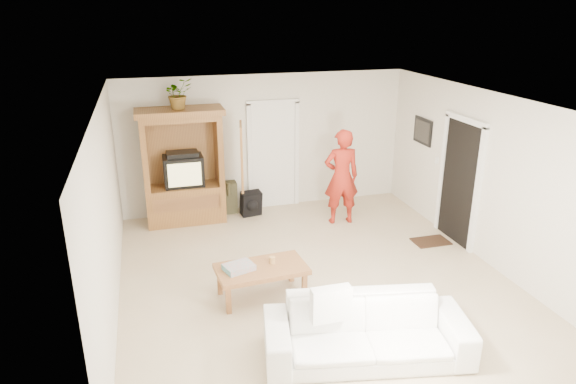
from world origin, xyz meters
name	(u,v)px	position (x,y,z in m)	size (l,w,h in m)	color
floor	(313,277)	(0.00, 0.00, 0.00)	(6.00, 6.00, 0.00)	tan
ceiling	(317,101)	(0.00, 0.00, 2.60)	(6.00, 6.00, 0.00)	white
wall_back	(265,143)	(0.00, 3.00, 1.30)	(5.50, 5.50, 0.00)	silver
wall_front	(425,311)	(0.00, -3.00, 1.30)	(5.50, 5.50, 0.00)	silver
wall_left	(107,215)	(-2.75, 0.00, 1.30)	(6.00, 6.00, 0.00)	silver
wall_right	(486,178)	(2.75, 0.00, 1.30)	(6.00, 6.00, 0.00)	silver
armoire	(185,174)	(-1.58, 2.66, 0.91)	(1.82, 1.14, 2.10)	brown
door_back	(273,156)	(0.15, 2.97, 1.02)	(0.85, 0.05, 2.04)	white
doorway_right	(460,183)	(2.73, 0.60, 1.02)	(0.05, 0.90, 2.04)	black
framed_picture	(423,131)	(2.73, 1.90, 1.60)	(0.03, 0.60, 0.48)	black
doormat	(431,241)	(2.30, 0.60, 0.01)	(0.60, 0.40, 0.02)	#382316
plant	(178,94)	(-1.60, 2.63, 2.36)	(0.47, 0.41, 0.53)	#4C7238
man	(341,177)	(1.13, 1.83, 0.88)	(0.64, 0.42, 1.75)	#A32215
sofa	(366,331)	(0.00, -1.88, 0.33)	(2.29, 0.89, 0.67)	white
coffee_table	(261,271)	(-0.85, -0.31, 0.39)	(1.26, 0.75, 0.45)	#995F34
towel	(239,267)	(-1.16, -0.31, 0.49)	(0.38, 0.28, 0.08)	#EA4F4E
candle	(272,260)	(-0.68, -0.25, 0.50)	(0.08, 0.08, 0.10)	tan
backpack_black	(251,204)	(-0.39, 2.58, 0.23)	(0.38, 0.22, 0.46)	black
backpack_olive	(228,197)	(-0.78, 2.85, 0.31)	(0.33, 0.24, 0.62)	#47442B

